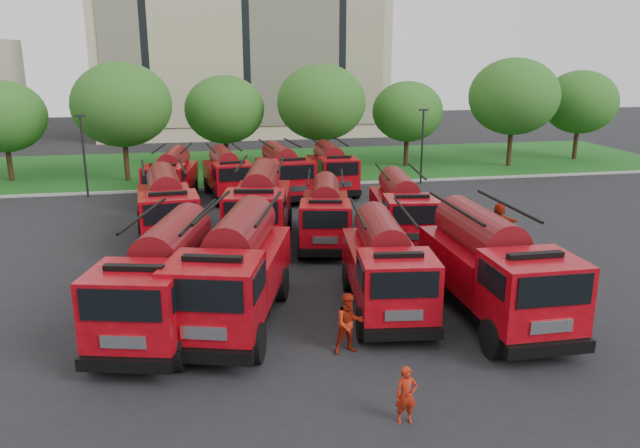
# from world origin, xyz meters

# --- Properties ---
(ground) EXTENTS (140.00, 140.00, 0.00)m
(ground) POSITION_xyz_m (0.00, 0.00, 0.00)
(ground) COLOR black
(ground) RESTS_ON ground
(lawn) EXTENTS (70.00, 16.00, 0.12)m
(lawn) POSITION_xyz_m (0.00, 26.00, 0.06)
(lawn) COLOR #144612
(lawn) RESTS_ON ground
(curb) EXTENTS (70.00, 0.30, 0.14)m
(curb) POSITION_xyz_m (0.00, 17.90, 0.07)
(curb) COLOR gray
(curb) RESTS_ON ground
(apartment_building) EXTENTS (30.00, 14.18, 25.00)m
(apartment_building) POSITION_xyz_m (2.00, 47.94, 12.50)
(apartment_building) COLOR tan
(apartment_building) RESTS_ON ground
(tree_1) EXTENTS (5.71, 5.71, 6.98)m
(tree_1) POSITION_xyz_m (-16.00, 23.00, 4.55)
(tree_1) COLOR #382314
(tree_1) RESTS_ON ground
(tree_2) EXTENTS (6.72, 6.72, 8.22)m
(tree_2) POSITION_xyz_m (-8.00, 21.50, 5.35)
(tree_2) COLOR #382314
(tree_2) RESTS_ON ground
(tree_3) EXTENTS (5.88, 5.88, 7.19)m
(tree_3) POSITION_xyz_m (-1.00, 24.00, 4.68)
(tree_3) COLOR #382314
(tree_3) RESTS_ON ground
(tree_4) EXTENTS (6.55, 6.55, 8.01)m
(tree_4) POSITION_xyz_m (6.00, 22.50, 5.22)
(tree_4) COLOR #382314
(tree_4) RESTS_ON ground
(tree_5) EXTENTS (5.46, 5.46, 6.68)m
(tree_5) POSITION_xyz_m (13.00, 23.50, 4.35)
(tree_5) COLOR #382314
(tree_5) RESTS_ON ground
(tree_6) EXTENTS (6.89, 6.89, 8.42)m
(tree_6) POSITION_xyz_m (21.00, 22.00, 5.49)
(tree_6) COLOR #382314
(tree_6) RESTS_ON ground
(tree_7) EXTENTS (6.05, 6.05, 7.39)m
(tree_7) POSITION_xyz_m (28.00, 24.00, 4.82)
(tree_7) COLOR #382314
(tree_7) RESTS_ON ground
(lamp_post_0) EXTENTS (0.60, 0.25, 5.11)m
(lamp_post_0) POSITION_xyz_m (-10.00, 17.20, 2.90)
(lamp_post_0) COLOR black
(lamp_post_0) RESTS_ON ground
(lamp_post_1) EXTENTS (0.60, 0.25, 5.11)m
(lamp_post_1) POSITION_xyz_m (12.00, 17.20, 2.90)
(lamp_post_1) COLOR black
(lamp_post_1) RESTS_ON ground
(fire_truck_0) EXTENTS (4.40, 7.98, 3.45)m
(fire_truck_0) POSITION_xyz_m (-4.21, -3.59, 1.74)
(fire_truck_0) COLOR black
(fire_truck_0) RESTS_ON ground
(fire_truck_1) EXTENTS (4.76, 8.28, 3.57)m
(fire_truck_1) POSITION_xyz_m (-1.93, -3.43, 1.80)
(fire_truck_1) COLOR black
(fire_truck_1) RESTS_ON ground
(fire_truck_2) EXTENTS (3.22, 7.18, 3.16)m
(fire_truck_2) POSITION_xyz_m (3.32, -3.30, 1.59)
(fire_truck_2) COLOR black
(fire_truck_2) RESTS_ON ground
(fire_truck_3) EXTENTS (2.88, 7.76, 3.52)m
(fire_truck_3) POSITION_xyz_m (6.67, -4.71, 1.77)
(fire_truck_3) COLOR black
(fire_truck_3) RESTS_ON ground
(fire_truck_4) EXTENTS (3.28, 7.60, 3.36)m
(fire_truck_4) POSITION_xyz_m (-4.59, 6.33, 1.69)
(fire_truck_4) COLOR black
(fire_truck_4) RESTS_ON ground
(fire_truck_5) EXTENTS (3.99, 8.01, 3.49)m
(fire_truck_5) POSITION_xyz_m (-0.23, 5.63, 1.75)
(fire_truck_5) COLOR black
(fire_truck_5) RESTS_ON ground
(fire_truck_6) EXTENTS (3.44, 6.77, 2.94)m
(fire_truck_6) POSITION_xyz_m (2.78, 4.73, 1.48)
(fire_truck_6) COLOR black
(fire_truck_6) RESTS_ON ground
(fire_truck_7) EXTENTS (3.24, 7.07, 3.10)m
(fire_truck_7) POSITION_xyz_m (6.48, 4.54, 1.56)
(fire_truck_7) COLOR black
(fire_truck_7) RESTS_ON ground
(fire_truck_8) EXTENTS (3.22, 6.90, 3.02)m
(fire_truck_8) POSITION_xyz_m (-4.70, 15.05, 1.52)
(fire_truck_8) COLOR black
(fire_truck_8) RESTS_ON ground
(fire_truck_9) EXTENTS (3.00, 6.67, 2.93)m
(fire_truck_9) POSITION_xyz_m (-1.35, 15.54, 1.48)
(fire_truck_9) COLOR black
(fire_truck_9) RESTS_ON ground
(fire_truck_10) EXTENTS (3.12, 7.09, 3.13)m
(fire_truck_10) POSITION_xyz_m (2.16, 15.09, 1.57)
(fire_truck_10) COLOR black
(fire_truck_10) RESTS_ON ground
(fire_truck_11) EXTENTS (2.45, 6.61, 3.00)m
(fire_truck_11) POSITION_xyz_m (5.43, 15.96, 1.51)
(fire_truck_11) COLOR black
(fire_truck_11) RESTS_ON ground
(firefighter_0) EXTENTS (0.56, 0.42, 1.48)m
(firefighter_0) POSITION_xyz_m (1.80, -10.29, 0.00)
(firefighter_0) COLOR maroon
(firefighter_0) RESTS_ON ground
(firefighter_1) EXTENTS (0.97, 0.61, 1.89)m
(firefighter_1) POSITION_xyz_m (1.28, -6.43, 0.00)
(firefighter_1) COLOR maroon
(firefighter_1) RESTS_ON ground
(firefighter_2) EXTENTS (0.68, 0.97, 1.50)m
(firefighter_2) POSITION_xyz_m (9.27, -3.12, 0.00)
(firefighter_2) COLOR maroon
(firefighter_2) RESTS_ON ground
(firefighter_3) EXTENTS (1.09, 0.84, 1.51)m
(firefighter_3) POSITION_xyz_m (8.38, -2.81, 0.00)
(firefighter_3) COLOR black
(firefighter_3) RESTS_ON ground
(firefighter_4) EXTENTS (0.98, 0.80, 1.72)m
(firefighter_4) POSITION_xyz_m (-2.95, 0.06, 0.00)
(firefighter_4) COLOR black
(firefighter_4) RESTS_ON ground
(firefighter_5) EXTENTS (1.98, 1.43, 1.95)m
(firefighter_5) POSITION_xyz_m (10.88, 3.28, 0.00)
(firefighter_5) COLOR maroon
(firefighter_5) RESTS_ON ground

